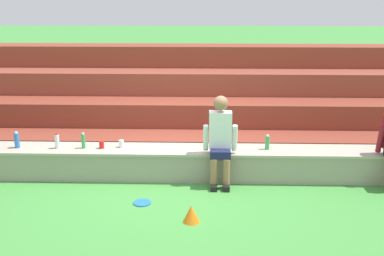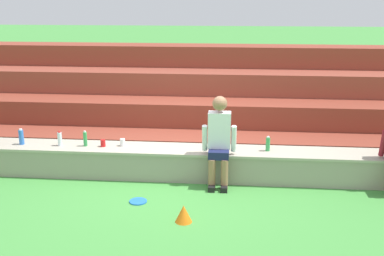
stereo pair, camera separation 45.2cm
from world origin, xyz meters
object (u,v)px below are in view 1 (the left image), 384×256
Objects in this scene: water_bottle_near_right at (83,141)px; plastic_cup_left_end at (121,144)px; water_bottle_center_gap at (17,140)px; person_left_of_center at (220,138)px; frisbee at (142,203)px; plastic_cup_right_end at (102,145)px; water_bottle_near_left at (267,142)px; water_bottle_mid_left at (57,141)px; sports_cone at (191,214)px.

water_bottle_near_right is 0.61m from plastic_cup_left_end.
plastic_cup_left_end is (1.67, 0.07, -0.07)m from water_bottle_center_gap.
frisbee is at bearing -146.25° from person_left_of_center.
plastic_cup_right_end is 1.38m from frisbee.
frisbee is at bearing -66.74° from plastic_cup_left_end.
water_bottle_near_left is at bearing 0.65° from plastic_cup_right_end.
plastic_cup_left_end is at bearing 113.26° from frisbee.
water_bottle_center_gap reaches higher than water_bottle_near_left.
person_left_of_center is 5.86× the size of water_bottle_near_left.
water_bottle_near_left is (3.36, 0.05, -0.00)m from water_bottle_mid_left.
person_left_of_center is at bearing -11.80° from plastic_cup_left_end.
water_bottle_near_left is 2.65m from plastic_cup_right_end.
person_left_of_center is 1.53m from frisbee.
water_bottle_center_gap is at bearing 178.99° from water_bottle_mid_left.
water_bottle_center_gap reaches higher than sports_cone.
sports_cone is at bearing -46.36° from plastic_cup_right_end.
water_bottle_center_gap is at bearing -177.55° from plastic_cup_left_end.
frisbee is at bearing 142.77° from sports_cone.
water_bottle_near_right is at bearing 173.00° from person_left_of_center.
water_bottle_near_right is 0.30m from plastic_cup_right_end.
water_bottle_near_right is at bearing 138.77° from sports_cone.
person_left_of_center is 1.92m from plastic_cup_right_end.
water_bottle_center_gap is 1.07m from water_bottle_near_right.
person_left_of_center reaches higher than water_bottle_near_right.
sports_cone is (-1.16, -1.59, -0.48)m from water_bottle_near_left.
water_bottle_mid_left is 1.03× the size of water_bottle_near_left.
water_bottle_near_right is 2.14× the size of plastic_cup_left_end.
person_left_of_center is 0.83m from water_bottle_near_left.
sports_cone is at bearing -41.23° from water_bottle_near_right.
plastic_cup_left_end is at bearing 179.21° from water_bottle_near_left.
sports_cone is (0.72, -0.54, 0.11)m from frisbee.
water_bottle_center_gap reaches higher than frisbee.
water_bottle_center_gap is 4.01m from water_bottle_near_left.
person_left_of_center is 5.28× the size of water_bottle_center_gap.
water_bottle_center_gap is 1.15× the size of sports_cone.
water_bottle_center_gap is 1.11× the size of water_bottle_near_left.
water_bottle_near_left is 2.94m from water_bottle_near_right.
plastic_cup_right_end is at bearing 133.64° from sports_cone.
water_bottle_mid_left is at bearing -177.19° from water_bottle_near_right.
water_bottle_center_gap is 1.68m from plastic_cup_left_end.
water_bottle_near_left reaches higher than sports_cone.
plastic_cup_right_end is at bearing -179.35° from water_bottle_near_left.
plastic_cup_left_end is 2.05m from sports_cone.
plastic_cup_right_end is (-0.31, -0.06, -0.00)m from plastic_cup_left_end.
water_bottle_near_right is 2.41m from sports_cone.
plastic_cup_right_end is (-2.65, -0.03, -0.06)m from water_bottle_near_left.
water_bottle_center_gap is 2.34× the size of plastic_cup_right_end.
water_bottle_mid_left is 3.36m from water_bottle_near_left.
water_bottle_near_left is at bearing 0.59° from water_bottle_near_right.
sports_cone is (1.18, -1.62, -0.43)m from plastic_cup_left_end.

